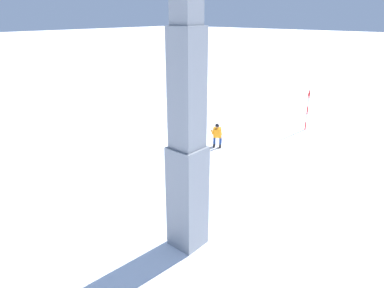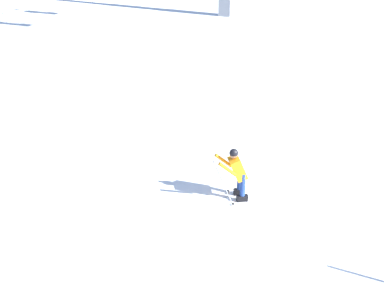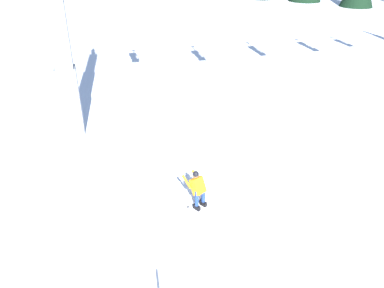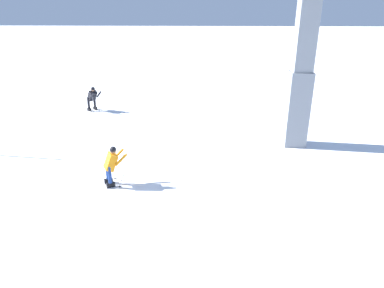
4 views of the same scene
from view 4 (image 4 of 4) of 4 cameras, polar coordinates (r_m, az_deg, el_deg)
The scene contains 4 objects.
ground_plane at distance 12.40m, azimuth -18.70°, elevation -6.08°, with size 260.00×260.00×0.00m, color white.
skier_carving_main at distance 11.55m, azimuth -13.55°, elevation -3.33°, with size 1.19×1.60×1.48m.
lift_tower_near at distance 14.69m, azimuth 18.53°, elevation 15.32°, with size 0.91×3.06×10.17m.
skier_distant_uphill at distance 20.68m, azimuth -16.54°, elevation 7.64°, with size 1.53×1.65×1.60m.
Camera 4 is at (10.13, 4.54, 5.53)m, focal length 31.43 mm.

